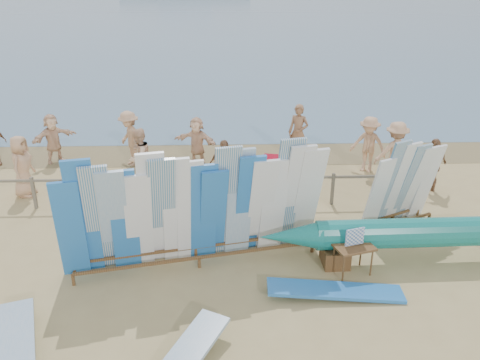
{
  "coord_description": "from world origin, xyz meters",
  "views": [
    {
      "loc": [
        1.1,
        -9.44,
        6.08
      ],
      "look_at": [
        1.47,
        2.17,
        1.1
      ],
      "focal_mm": 38.0,
      "sensor_mm": 36.0,
      "label": 1
    }
  ],
  "objects_px": {
    "flat_board_d": "(335,296)",
    "beachgoer_2": "(139,158)",
    "beach_chair_right": "(257,180)",
    "beachgoer_11": "(53,138)",
    "beachgoer_3": "(130,139)",
    "beachgoer_4": "(224,166)",
    "beachgoer_10": "(433,165)",
    "beachgoer_9": "(368,144)",
    "side_surfboard_rack": "(403,187)",
    "beachgoer_7": "(298,133)",
    "vendor_table": "(353,259)",
    "beachgoer_5": "(197,142)",
    "stroller": "(270,176)",
    "main_surfboard_rack": "(196,211)",
    "beachgoer_0": "(22,166)",
    "outrigger_canoe": "(428,234)",
    "beachgoer_extra_0": "(395,153)",
    "beach_chair_left": "(191,188)"
  },
  "relations": [
    {
      "from": "beachgoer_9",
      "to": "beachgoer_5",
      "type": "xyz_separation_m",
      "value": [
        -5.36,
        0.67,
        -0.08
      ]
    },
    {
      "from": "beach_chair_right",
      "to": "beachgoer_7",
      "type": "bearing_deg",
      "value": 44.96
    },
    {
      "from": "outrigger_canoe",
      "to": "beachgoer_extra_0",
      "type": "xyz_separation_m",
      "value": [
        0.64,
        4.41,
        0.27
      ]
    },
    {
      "from": "beachgoer_7",
      "to": "beachgoer_11",
      "type": "relative_size",
      "value": 1.16
    },
    {
      "from": "beachgoer_extra_0",
      "to": "beach_chair_left",
      "type": "bearing_deg",
      "value": 1.82
    },
    {
      "from": "beach_chair_right",
      "to": "flat_board_d",
      "type": "bearing_deg",
      "value": -88.91
    },
    {
      "from": "beach_chair_left",
      "to": "stroller",
      "type": "height_order",
      "value": "stroller"
    },
    {
      "from": "flat_board_d",
      "to": "beach_chair_left",
      "type": "relative_size",
      "value": 3.23
    },
    {
      "from": "beach_chair_right",
      "to": "beachgoer_0",
      "type": "distance_m",
      "value": 6.59
    },
    {
      "from": "main_surfboard_rack",
      "to": "side_surfboard_rack",
      "type": "bearing_deg",
      "value": 4.49
    },
    {
      "from": "beach_chair_left",
      "to": "beachgoer_extra_0",
      "type": "xyz_separation_m",
      "value": [
        5.99,
        0.81,
        0.69
      ]
    },
    {
      "from": "beachgoer_0",
      "to": "beachgoer_7",
      "type": "bearing_deg",
      "value": -65.09
    },
    {
      "from": "beach_chair_right",
      "to": "beachgoer_10",
      "type": "height_order",
      "value": "beachgoer_10"
    },
    {
      "from": "beach_chair_left",
      "to": "beachgoer_7",
      "type": "xyz_separation_m",
      "value": [
        3.39,
        2.78,
        0.7
      ]
    },
    {
      "from": "side_surfboard_rack",
      "to": "beachgoer_extra_0",
      "type": "bearing_deg",
      "value": 48.73
    },
    {
      "from": "beachgoer_11",
      "to": "beachgoer_5",
      "type": "xyz_separation_m",
      "value": [
        4.71,
        -0.46,
        -0.01
      ]
    },
    {
      "from": "beachgoer_3",
      "to": "beachgoer_2",
      "type": "xyz_separation_m",
      "value": [
        0.57,
        -1.74,
        -0.02
      ]
    },
    {
      "from": "stroller",
      "to": "beachgoer_11",
      "type": "relative_size",
      "value": 0.6
    },
    {
      "from": "flat_board_d",
      "to": "beachgoer_3",
      "type": "bearing_deg",
      "value": 37.78
    },
    {
      "from": "outrigger_canoe",
      "to": "beachgoer_0",
      "type": "height_order",
      "value": "beachgoer_0"
    },
    {
      "from": "flat_board_d",
      "to": "beachgoer_2",
      "type": "height_order",
      "value": "beachgoer_2"
    },
    {
      "from": "beach_chair_left",
      "to": "beachgoer_0",
      "type": "relative_size",
      "value": 0.48
    },
    {
      "from": "flat_board_d",
      "to": "beachgoer_9",
      "type": "relative_size",
      "value": 1.52
    },
    {
      "from": "beachgoer_7",
      "to": "beachgoer_3",
      "type": "height_order",
      "value": "beachgoer_7"
    },
    {
      "from": "beach_chair_left",
      "to": "beachgoer_3",
      "type": "height_order",
      "value": "beachgoer_3"
    },
    {
      "from": "flat_board_d",
      "to": "beachgoer_0",
      "type": "relative_size",
      "value": 1.54
    },
    {
      "from": "beachgoer_0",
      "to": "main_surfboard_rack",
      "type": "bearing_deg",
      "value": -119.12
    },
    {
      "from": "beachgoer_2",
      "to": "beachgoer_11",
      "type": "xyz_separation_m",
      "value": [
        -3.13,
        2.11,
        -0.07
      ]
    },
    {
      "from": "vendor_table",
      "to": "beachgoer_10",
      "type": "distance_m",
      "value": 5.26
    },
    {
      "from": "beach_chair_right",
      "to": "beachgoer_7",
      "type": "relative_size",
      "value": 0.49
    },
    {
      "from": "flat_board_d",
      "to": "beach_chair_right",
      "type": "height_order",
      "value": "beach_chair_right"
    },
    {
      "from": "vendor_table",
      "to": "beachgoer_5",
      "type": "distance_m",
      "value": 7.33
    },
    {
      "from": "beachgoer_2",
      "to": "beachgoer_4",
      "type": "xyz_separation_m",
      "value": [
        2.45,
        -0.47,
        -0.1
      ]
    },
    {
      "from": "main_surfboard_rack",
      "to": "beachgoer_7",
      "type": "relative_size",
      "value": 2.99
    },
    {
      "from": "side_surfboard_rack",
      "to": "beachgoer_10",
      "type": "relative_size",
      "value": 1.51
    },
    {
      "from": "beachgoer_3",
      "to": "beachgoer_4",
      "type": "bearing_deg",
      "value": 23.59
    },
    {
      "from": "beachgoer_5",
      "to": "beach_chair_right",
      "type": "bearing_deg",
      "value": -20.16
    },
    {
      "from": "stroller",
      "to": "beachgoer_10",
      "type": "xyz_separation_m",
      "value": [
        4.61,
        -0.32,
        0.4
      ]
    },
    {
      "from": "beach_chair_right",
      "to": "stroller",
      "type": "relative_size",
      "value": 0.94
    },
    {
      "from": "beachgoer_0",
      "to": "beachgoer_4",
      "type": "distance_m",
      "value": 5.62
    },
    {
      "from": "beach_chair_left",
      "to": "beachgoer_extra_0",
      "type": "height_order",
      "value": "beachgoer_extra_0"
    },
    {
      "from": "beach_chair_right",
      "to": "beachgoer_11",
      "type": "distance_m",
      "value": 6.97
    },
    {
      "from": "vendor_table",
      "to": "beachgoer_7",
      "type": "distance_m",
      "value": 6.83
    },
    {
      "from": "beachgoer_4",
      "to": "stroller",
      "type": "bearing_deg",
      "value": 33.35
    },
    {
      "from": "beachgoer_2",
      "to": "beachgoer_4",
      "type": "height_order",
      "value": "beachgoer_2"
    },
    {
      "from": "beachgoer_10",
      "to": "beachgoer_9",
      "type": "distance_m",
      "value": 2.16
    },
    {
      "from": "beach_chair_left",
      "to": "beachgoer_5",
      "type": "height_order",
      "value": "beachgoer_5"
    },
    {
      "from": "beachgoer_extra_0",
      "to": "beach_chair_right",
      "type": "bearing_deg",
      "value": -0.83
    },
    {
      "from": "beachgoer_2",
      "to": "vendor_table",
      "type": "bearing_deg",
      "value": 74.78
    },
    {
      "from": "beachgoer_7",
      "to": "stroller",
      "type": "bearing_deg",
      "value": -86.32
    }
  ]
}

